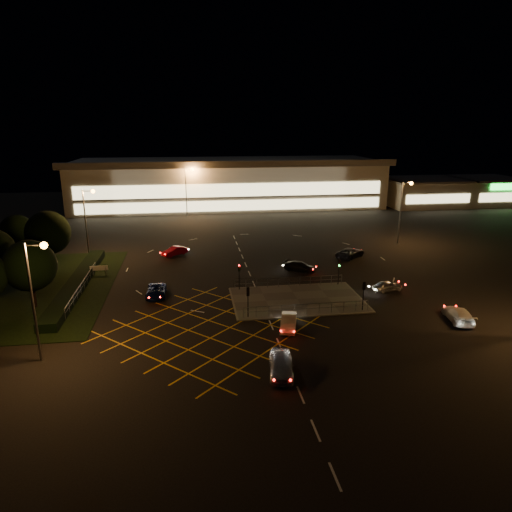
{
  "coord_description": "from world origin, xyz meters",
  "views": [
    {
      "loc": [
        -9.34,
        -47.93,
        18.72
      ],
      "look_at": [
        -0.97,
        9.19,
        2.0
      ],
      "focal_mm": 32.0,
      "sensor_mm": 36.0,
      "label": 1
    }
  ],
  "objects": [
    {
      "name": "streetlight_far_right",
      "position": [
        30.44,
        50.0,
        6.56
      ],
      "size": [
        1.78,
        0.56,
        10.03
      ],
      "color": "slate",
      "rests_on": "ground"
    },
    {
      "name": "streetlight_sw",
      "position": [
        -21.56,
        -12.0,
        6.56
      ],
      "size": [
        1.78,
        0.56,
        10.03
      ],
      "color": "slate",
      "rests_on": "ground"
    },
    {
      "name": "pedestrian_island",
      "position": [
        2.0,
        -2.0,
        0.06
      ],
      "size": [
        14.0,
        9.0,
        0.12
      ],
      "primitive_type": "cube",
      "color": "#4C4944",
      "rests_on": "ground"
    },
    {
      "name": "streetlight_ne",
      "position": [
        24.44,
        20.0,
        6.56
      ],
      "size": [
        1.78,
        0.56,
        10.03
      ],
      "color": "slate",
      "rests_on": "ground"
    },
    {
      "name": "signal_nw",
      "position": [
        -4.0,
        1.99,
        2.37
      ],
      "size": [
        0.28,
        0.3,
        3.15
      ],
      "color": "black",
      "rests_on": "pedestrian_island"
    },
    {
      "name": "streetlight_nw",
      "position": [
        -23.56,
        18.0,
        6.56
      ],
      "size": [
        1.78,
        0.56,
        10.03
      ],
      "color": "slate",
      "rests_on": "ground"
    },
    {
      "name": "car_far_dkgrey",
      "position": [
        4.7,
        8.16,
        0.61
      ],
      "size": [
        4.46,
        3.84,
        1.23
      ],
      "primitive_type": "imported",
      "rotation": [
        0.0,
        0.0,
        0.96
      ],
      "color": "black",
      "rests_on": "ground"
    },
    {
      "name": "signal_se",
      "position": [
        8.0,
        -5.99,
        2.37
      ],
      "size": [
        0.28,
        0.3,
        3.15
      ],
      "rotation": [
        0.0,
        0.0,
        3.14
      ],
      "color": "black",
      "rests_on": "pedestrian_island"
    },
    {
      "name": "car_right_silver",
      "position": [
        13.04,
        -0.72,
        0.62
      ],
      "size": [
        3.88,
        2.25,
        1.24
      ],
      "primitive_type": "imported",
      "rotation": [
        0.0,
        0.0,
        1.8
      ],
      "color": "#B3B6BA",
      "rests_on": "ground"
    },
    {
      "name": "signal_ne",
      "position": [
        8.0,
        1.99,
        2.37
      ],
      "size": [
        0.28,
        0.3,
        3.15
      ],
      "color": "black",
      "rests_on": "pedestrian_island"
    },
    {
      "name": "retail_unit_a",
      "position": [
        46.0,
        53.97,
        3.21
      ],
      "size": [
        18.8,
        14.8,
        6.35
      ],
      "color": "beige",
      "rests_on": "ground"
    },
    {
      "name": "streetlight_far_left",
      "position": [
        -9.56,
        48.0,
        6.56
      ],
      "size": [
        1.78,
        0.56,
        10.03
      ],
      "color": "slate",
      "rests_on": "ground"
    },
    {
      "name": "car_circ_red",
      "position": [
        -11.87,
        18.12,
        0.65
      ],
      "size": [
        3.96,
        3.46,
        1.29
      ],
      "primitive_type": "imported",
      "rotation": [
        0.0,
        0.0,
        5.36
      ],
      "color": "maroon",
      "rests_on": "ground"
    },
    {
      "name": "supermarket",
      "position": [
        0.0,
        61.95,
        5.31
      ],
      "size": [
        72.0,
        26.5,
        10.5
      ],
      "color": "beige",
      "rests_on": "ground"
    },
    {
      "name": "ground",
      "position": [
        0.0,
        0.0,
        0.0
      ],
      "size": [
        180.0,
        180.0,
        0.0
      ],
      "primitive_type": "plane",
      "color": "black",
      "rests_on": "ground"
    },
    {
      "name": "tree_e",
      "position": [
        -26.0,
        0.0,
        4.64
      ],
      "size": [
        5.4,
        5.4,
        7.35
      ],
      "color": "black",
      "rests_on": "ground"
    },
    {
      "name": "retail_unit_b",
      "position": [
        62.0,
        53.96,
        3.22
      ],
      "size": [
        14.8,
        14.8,
        6.35
      ],
      "color": "beige",
      "rests_on": "ground"
    },
    {
      "name": "grass_verge",
      "position": [
        -28.0,
        6.0,
        0.04
      ],
      "size": [
        18.0,
        30.0,
        0.08
      ],
      "primitive_type": "cube",
      "color": "black",
      "rests_on": "ground"
    },
    {
      "name": "tree_d",
      "position": [
        -34.0,
        20.0,
        4.02
      ],
      "size": [
        4.68,
        4.68,
        6.37
      ],
      "color": "black",
      "rests_on": "ground"
    },
    {
      "name": "car_queue_white",
      "position": [
        -0.51,
        -9.0,
        0.66
      ],
      "size": [
        2.38,
        4.22,
        1.32
      ],
      "primitive_type": "imported",
      "rotation": [
        0.0,
        0.0,
        6.02
      ],
      "color": "white",
      "rests_on": "ground"
    },
    {
      "name": "signal_sw",
      "position": [
        -4.0,
        -5.99,
        2.37
      ],
      "size": [
        0.28,
        0.3,
        3.15
      ],
      "rotation": [
        0.0,
        0.0,
        3.14
      ],
      "color": "black",
      "rests_on": "pedestrian_island"
    },
    {
      "name": "car_approach_white",
      "position": [
        16.45,
        -9.72,
        0.68
      ],
      "size": [
        2.68,
        4.96,
        1.37
      ],
      "primitive_type": "imported",
      "rotation": [
        0.0,
        0.0,
        2.97
      ],
      "color": "#BCBCBC",
      "rests_on": "ground"
    },
    {
      "name": "hedge",
      "position": [
        -23.0,
        6.0,
        0.5
      ],
      "size": [
        2.0,
        26.0,
        1.0
      ],
      "primitive_type": "cube",
      "color": "black",
      "rests_on": "ground"
    },
    {
      "name": "tree_c",
      "position": [
        -28.0,
        14.0,
        4.95
      ],
      "size": [
        5.76,
        5.76,
        7.84
      ],
      "color": "black",
      "rests_on": "ground"
    },
    {
      "name": "car_left_blue",
      "position": [
        -13.5,
        1.4,
        0.63
      ],
      "size": [
        2.17,
        4.57,
        1.26
      ],
      "primitive_type": "imported",
      "rotation": [
        0.0,
        0.0,
        6.26
      ],
      "color": "#0C174A",
      "rests_on": "ground"
    },
    {
      "name": "car_near_silver",
      "position": [
        -2.82,
        -16.92,
        0.78
      ],
      "size": [
        2.56,
        4.83,
        1.57
      ],
      "primitive_type": "imported",
      "rotation": [
        0.0,
        0.0,
        6.12
      ],
      "color": "silver",
      "rests_on": "ground"
    },
    {
      "name": "car_east_grey",
      "position": [
        13.55,
        13.37,
        0.7
      ],
      "size": [
        5.36,
        5.0,
        1.4
      ],
      "primitive_type": "imported",
      "rotation": [
        0.0,
        0.0,
        2.26
      ],
      "color": "black",
      "rests_on": "ground"
    }
  ]
}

